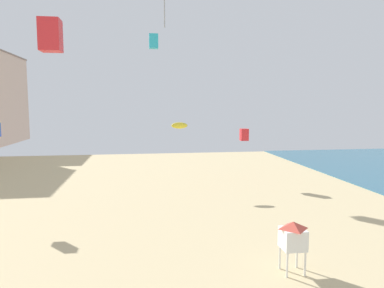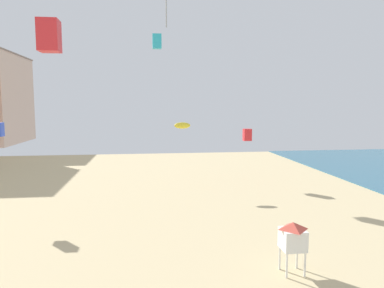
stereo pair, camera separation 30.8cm
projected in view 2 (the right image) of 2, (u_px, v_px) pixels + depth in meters
lifeguard_stand at (293, 236)px, 17.20m from camera, size 1.10×1.10×2.55m
kite_cyan_box at (157, 41)px, 38.82m from camera, size 0.97×0.97×1.52m
kite_red_box at (49, 36)px, 13.07m from camera, size 0.74×0.74×1.16m
kite_yellow_parafoil at (182, 125)px, 34.43m from camera, size 1.57×0.43×0.61m
kite_red_box_2 at (247, 135)px, 36.77m from camera, size 0.78×0.78×1.23m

